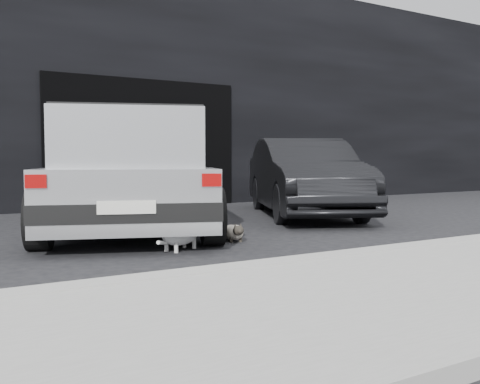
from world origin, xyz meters
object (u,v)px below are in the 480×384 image
silver_hatchback (130,167)px  cat_white (183,233)px  second_car (304,177)px  cat_siamese (234,232)px

silver_hatchback → cat_white: (-0.03, -1.78, -0.70)m
silver_hatchback → second_car: size_ratio=1.17×
cat_siamese → cat_white: bearing=30.3°
second_car → cat_siamese: (-2.49, -1.85, -0.57)m
cat_siamese → cat_white: cat_white is taller
silver_hatchback → cat_siamese: size_ratio=6.99×
silver_hatchback → second_car: silver_hatchback is taller
cat_white → cat_siamese: bearing=79.4°
silver_hatchback → cat_siamese: (0.76, -1.53, -0.77)m
silver_hatchback → cat_white: silver_hatchback is taller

